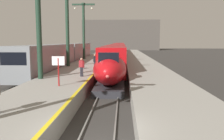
{
  "coord_description": "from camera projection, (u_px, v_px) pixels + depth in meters",
  "views": [
    {
      "loc": [
        1.1,
        -8.34,
        4.23
      ],
      "look_at": [
        0.19,
        11.3,
        1.8
      ],
      "focal_mm": 37.59,
      "sensor_mm": 36.0,
      "label": 1
    }
  ],
  "objects": [
    {
      "name": "rail_main_right",
      "position": [
        120.0,
        68.0,
        36.06
      ],
      "size": [
        0.08,
        110.0,
        0.12
      ],
      "primitive_type": "cube",
      "color": "slate",
      "rests_on": "ground"
    },
    {
      "name": "station_column_distant",
      "position": [
        84.0,
        26.0,
        41.64
      ],
      "size": [
        4.0,
        0.68,
        9.84
      ],
      "color": "#1E3828",
      "rests_on": "platform_left"
    },
    {
      "name": "rolling_suitcase",
      "position": [
        82.0,
        66.0,
        27.14
      ],
      "size": [
        0.4,
        0.22,
        0.98
      ],
      "color": "#4C4C51",
      "rests_on": "platform_left"
    },
    {
      "name": "terminus_back_wall",
      "position": [
        121.0,
        35.0,
        109.1
      ],
      "size": [
        36.0,
        2.0,
        14.0
      ],
      "primitive_type": "cube",
      "color": "#4C4742",
      "rests_on": "ground"
    },
    {
      "name": "platform_left_safety_stripe",
      "position": [
        103.0,
        64.0,
        33.33
      ],
      "size": [
        0.2,
        107.8,
        0.01
      ],
      "primitive_type": "cube",
      "color": "yellow",
      "rests_on": "platform_left"
    },
    {
      "name": "regional_train_adjacent",
      "position": [
        66.0,
        54.0,
        37.72
      ],
      "size": [
        2.85,
        36.6,
        3.8
      ],
      "color": "gray",
      "rests_on": "ground"
    },
    {
      "name": "passenger_mid_platform",
      "position": [
        82.0,
        66.0,
        21.04
      ],
      "size": [
        0.53,
        0.35,
        1.69
      ],
      "color": "#23232D",
      "rests_on": "platform_left"
    },
    {
      "name": "platform_right",
      "position": [
        144.0,
        67.0,
        33.12
      ],
      "size": [
        4.8,
        110.0,
        1.05
      ],
      "primitive_type": "cube",
      "color": "gray",
      "rests_on": "ground"
    },
    {
      "name": "highspeed_train_main",
      "position": [
        118.0,
        51.0,
        53.27
      ],
      "size": [
        2.92,
        75.05,
        3.6
      ],
      "color": "#B20F14",
      "rests_on": "ground"
    },
    {
      "name": "passenger_near_edge",
      "position": [
        95.0,
        60.0,
        26.68
      ],
      "size": [
        0.39,
        0.5,
        1.69
      ],
      "color": "#23232D",
      "rests_on": "platform_left"
    },
    {
      "name": "platform_left",
      "position": [
        87.0,
        67.0,
        33.49
      ],
      "size": [
        4.8,
        110.0,
        1.05
      ],
      "primitive_type": "cube",
      "color": "gray",
      "rests_on": "ground"
    },
    {
      "name": "rail_secondary_left",
      "position": [
        59.0,
        68.0,
        36.5
      ],
      "size": [
        0.08,
        110.0,
        0.12
      ],
      "primitive_type": "cube",
      "color": "slate",
      "rests_on": "ground"
    },
    {
      "name": "station_column_far",
      "position": [
        67.0,
        18.0,
        29.33
      ],
      "size": [
        4.0,
        0.68,
        10.09
      ],
      "color": "#1E3828",
      "rests_on": "platform_left"
    },
    {
      "name": "station_column_mid",
      "position": [
        38.0,
        8.0,
        19.27
      ],
      "size": [
        4.0,
        0.68,
        9.93
      ],
      "color": "#1E3828",
      "rests_on": "platform_left"
    },
    {
      "name": "rail_secondary_right",
      "position": [
        68.0,
        68.0,
        36.43
      ],
      "size": [
        0.08,
        110.0,
        0.12
      ],
      "primitive_type": "cube",
      "color": "slate",
      "rests_on": "ground"
    },
    {
      "name": "rail_main_left",
      "position": [
        111.0,
        68.0,
        36.13
      ],
      "size": [
        0.08,
        110.0,
        0.12
      ],
      "primitive_type": "cube",
      "color": "slate",
      "rests_on": "ground"
    },
    {
      "name": "departure_info_board",
      "position": [
        58.0,
        65.0,
        16.53
      ],
      "size": [
        0.9,
        0.1,
        2.12
      ],
      "color": "maroon",
      "rests_on": "platform_left"
    }
  ]
}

